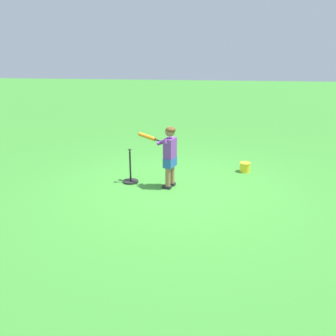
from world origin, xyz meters
TOP-DOWN VIEW (x-y plane):
  - ground_plane at (0.00, 0.00)m, footprint 40.00×40.00m
  - child_batter at (0.18, -0.11)m, footprint 0.72×0.47m
  - batting_tee at (0.88, -0.25)m, footprint 0.28×0.28m
  - toy_bucket at (-1.23, -1.09)m, footprint 0.22×0.22m

SIDE VIEW (x-z plane):
  - ground_plane at x=0.00m, z-range 0.00..0.00m
  - toy_bucket at x=-1.23m, z-range 0.00..0.19m
  - batting_tee at x=0.88m, z-range -0.21..0.41m
  - child_batter at x=0.18m, z-range 0.11..1.19m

